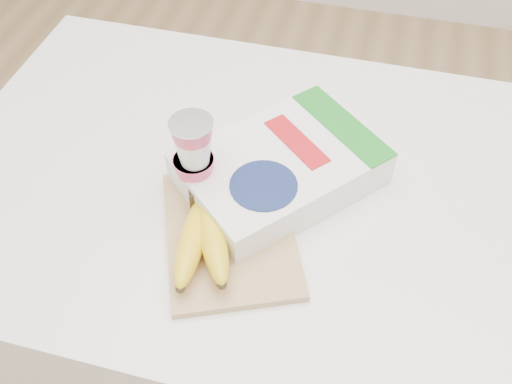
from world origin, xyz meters
TOP-DOWN VIEW (x-y plane):
  - table at (0.00, 0.00)m, footprint 1.13×0.75m
  - cutting_board at (-0.03, -0.13)m, footprint 0.28×0.32m
  - bananas at (-0.06, -0.16)m, footprint 0.13×0.21m
  - yogurt_stack at (-0.10, -0.07)m, footprint 0.07×0.07m
  - cereal_box at (0.02, -0.00)m, footprint 0.36×0.37m

SIDE VIEW (x-z plane):
  - table at x=0.00m, z-range 0.00..0.85m
  - cutting_board at x=-0.03m, z-range 0.85..0.86m
  - cereal_box at x=0.02m, z-range 0.85..0.92m
  - bananas at x=-0.06m, z-range 0.86..0.91m
  - yogurt_stack at x=-0.10m, z-range 0.87..1.02m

